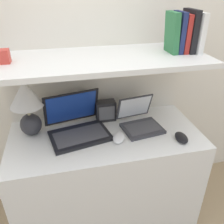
{
  "coord_description": "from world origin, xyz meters",
  "views": [
    {
      "loc": [
        -0.23,
        -0.91,
        1.54
      ],
      "look_at": [
        0.04,
        0.27,
        0.87
      ],
      "focal_mm": 38.0,
      "sensor_mm": 36.0,
      "label": 1
    }
  ],
  "objects_px": {
    "table_lamp": "(27,103)",
    "shelf_gadget": "(2,56)",
    "computer_mouse": "(119,138)",
    "book_black": "(189,31)",
    "second_mouse": "(181,137)",
    "book_navy": "(178,32)",
    "book_white": "(195,32)",
    "laptop_small": "(140,121)",
    "laptop_large": "(77,126)",
    "book_green": "(172,33)",
    "router_box": "(106,111)",
    "book_red": "(184,33)"
  },
  "relations": [
    {
      "from": "table_lamp",
      "to": "shelf_gadget",
      "type": "bearing_deg",
      "value": -149.52
    },
    {
      "from": "computer_mouse",
      "to": "book_black",
      "type": "xyz_separation_m",
      "value": [
        0.44,
        0.14,
        0.56
      ]
    },
    {
      "from": "second_mouse",
      "to": "book_navy",
      "type": "bearing_deg",
      "value": 87.47
    },
    {
      "from": "book_white",
      "to": "laptop_small",
      "type": "bearing_deg",
      "value": -174.63
    },
    {
      "from": "laptop_large",
      "to": "second_mouse",
      "type": "bearing_deg",
      "value": -19.43
    },
    {
      "from": "laptop_small",
      "to": "second_mouse",
      "type": "distance_m",
      "value": 0.28
    },
    {
      "from": "second_mouse",
      "to": "book_green",
      "type": "distance_m",
      "value": 0.6
    },
    {
      "from": "book_black",
      "to": "book_navy",
      "type": "bearing_deg",
      "value": 180.0
    },
    {
      "from": "book_black",
      "to": "book_green",
      "type": "xyz_separation_m",
      "value": [
        -0.1,
        0.0,
        -0.01
      ]
    },
    {
      "from": "laptop_large",
      "to": "second_mouse",
      "type": "distance_m",
      "value": 0.63
    },
    {
      "from": "laptop_small",
      "to": "book_navy",
      "type": "height_order",
      "value": "book_navy"
    },
    {
      "from": "computer_mouse",
      "to": "book_white",
      "type": "height_order",
      "value": "book_white"
    },
    {
      "from": "computer_mouse",
      "to": "shelf_gadget",
      "type": "height_order",
      "value": "shelf_gadget"
    },
    {
      "from": "computer_mouse",
      "to": "second_mouse",
      "type": "bearing_deg",
      "value": -12.65
    },
    {
      "from": "computer_mouse",
      "to": "book_navy",
      "type": "relative_size",
      "value": 0.62
    },
    {
      "from": "laptop_small",
      "to": "shelf_gadget",
      "type": "xyz_separation_m",
      "value": [
        -0.74,
        0.03,
        0.46
      ]
    },
    {
      "from": "book_green",
      "to": "router_box",
      "type": "bearing_deg",
      "value": 162.98
    },
    {
      "from": "laptop_small",
      "to": "router_box",
      "type": "distance_m",
      "value": 0.24
    },
    {
      "from": "book_black",
      "to": "shelf_gadget",
      "type": "height_order",
      "value": "book_black"
    },
    {
      "from": "book_green",
      "to": "table_lamp",
      "type": "bearing_deg",
      "value": 177.26
    },
    {
      "from": "second_mouse",
      "to": "book_navy",
      "type": "xyz_separation_m",
      "value": [
        0.01,
        0.22,
        0.56
      ]
    },
    {
      "from": "book_red",
      "to": "book_navy",
      "type": "bearing_deg",
      "value": 180.0
    },
    {
      "from": "book_black",
      "to": "book_red",
      "type": "xyz_separation_m",
      "value": [
        -0.03,
        0.0,
        -0.01
      ]
    },
    {
      "from": "second_mouse",
      "to": "router_box",
      "type": "bearing_deg",
      "value": 139.51
    },
    {
      "from": "laptop_small",
      "to": "book_black",
      "type": "relative_size",
      "value": 1.22
    },
    {
      "from": "table_lamp",
      "to": "computer_mouse",
      "type": "xyz_separation_m",
      "value": [
        0.5,
        -0.18,
        -0.2
      ]
    },
    {
      "from": "computer_mouse",
      "to": "book_green",
      "type": "height_order",
      "value": "book_green"
    },
    {
      "from": "book_white",
      "to": "shelf_gadget",
      "type": "height_order",
      "value": "book_white"
    },
    {
      "from": "book_white",
      "to": "shelf_gadget",
      "type": "relative_size",
      "value": 2.93
    },
    {
      "from": "book_white",
      "to": "shelf_gadget",
      "type": "xyz_separation_m",
      "value": [
        -1.04,
        0.0,
        -0.07
      ]
    },
    {
      "from": "router_box",
      "to": "book_navy",
      "type": "xyz_separation_m",
      "value": [
        0.4,
        -0.11,
        0.51
      ]
    },
    {
      "from": "laptop_small",
      "to": "computer_mouse",
      "type": "xyz_separation_m",
      "value": [
        -0.17,
        -0.11,
        -0.02
      ]
    },
    {
      "from": "book_navy",
      "to": "shelf_gadget",
      "type": "height_order",
      "value": "book_navy"
    },
    {
      "from": "laptop_large",
      "to": "laptop_small",
      "type": "bearing_deg",
      "value": -2.36
    },
    {
      "from": "laptop_small",
      "to": "second_mouse",
      "type": "height_order",
      "value": "laptop_small"
    },
    {
      "from": "computer_mouse",
      "to": "router_box",
      "type": "relative_size",
      "value": 1.0
    },
    {
      "from": "second_mouse",
      "to": "book_white",
      "type": "height_order",
      "value": "book_white"
    },
    {
      "from": "computer_mouse",
      "to": "shelf_gadget",
      "type": "distance_m",
      "value": 0.76
    },
    {
      "from": "laptop_large",
      "to": "computer_mouse",
      "type": "distance_m",
      "value": 0.27
    },
    {
      "from": "book_red",
      "to": "book_black",
      "type": "bearing_deg",
      "value": 0.0
    },
    {
      "from": "book_navy",
      "to": "shelf_gadget",
      "type": "bearing_deg",
      "value": -180.0
    },
    {
      "from": "book_navy",
      "to": "second_mouse",
      "type": "bearing_deg",
      "value": -92.53
    },
    {
      "from": "shelf_gadget",
      "to": "book_black",
      "type": "bearing_deg",
      "value": 0.0
    },
    {
      "from": "book_black",
      "to": "shelf_gadget",
      "type": "relative_size",
      "value": 3.12
    },
    {
      "from": "book_navy",
      "to": "laptop_large",
      "type": "bearing_deg",
      "value": -178.79
    },
    {
      "from": "book_black",
      "to": "book_red",
      "type": "bearing_deg",
      "value": 180.0
    },
    {
      "from": "book_red",
      "to": "book_navy",
      "type": "height_order",
      "value": "book_navy"
    },
    {
      "from": "second_mouse",
      "to": "book_white",
      "type": "xyz_separation_m",
      "value": [
        0.11,
        0.22,
        0.56
      ]
    },
    {
      "from": "laptop_small",
      "to": "shelf_gadget",
      "type": "bearing_deg",
      "value": 177.74
    },
    {
      "from": "laptop_large",
      "to": "shelf_gadget",
      "type": "height_order",
      "value": "shelf_gadget"
    }
  ]
}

